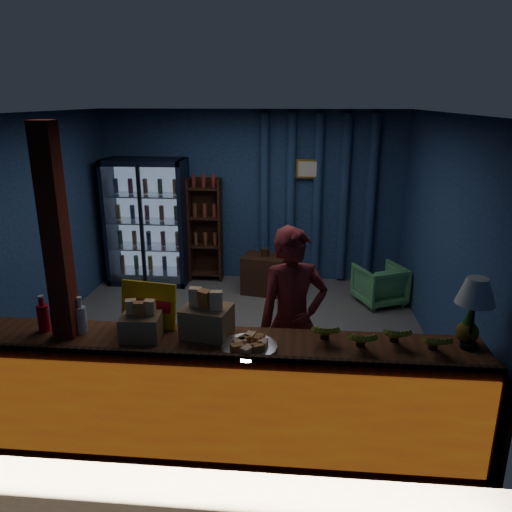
# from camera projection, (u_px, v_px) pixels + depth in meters

# --- Properties ---
(ground) EXTENTS (4.60, 4.60, 0.00)m
(ground) POSITION_uv_depth(u_px,v_px,m) (233.00, 339.00, 5.96)
(ground) COLOR #515154
(ground) RESTS_ON ground
(room_walls) EXTENTS (4.60, 4.60, 4.60)m
(room_walls) POSITION_uv_depth(u_px,v_px,m) (231.00, 210.00, 5.48)
(room_walls) COLOR navy
(room_walls) RESTS_ON ground
(counter) EXTENTS (4.40, 0.57, 0.99)m
(counter) POSITION_uv_depth(u_px,v_px,m) (200.00, 394.00, 4.00)
(counter) COLOR brown
(counter) RESTS_ON ground
(support_post) EXTENTS (0.16, 0.16, 2.60)m
(support_post) POSITION_uv_depth(u_px,v_px,m) (63.00, 294.00, 3.85)
(support_post) COLOR maroon
(support_post) RESTS_ON ground
(beverage_cooler) EXTENTS (1.20, 0.62, 1.90)m
(beverage_cooler) POSITION_uv_depth(u_px,v_px,m) (149.00, 222.00, 7.63)
(beverage_cooler) COLOR black
(beverage_cooler) RESTS_ON ground
(bottle_shelf) EXTENTS (0.50, 0.28, 1.60)m
(bottle_shelf) POSITION_uv_depth(u_px,v_px,m) (206.00, 230.00, 7.73)
(bottle_shelf) COLOR #352011
(bottle_shelf) RESTS_ON ground
(curtain_folds) EXTENTS (1.74, 0.14, 2.50)m
(curtain_folds) POSITION_uv_depth(u_px,v_px,m) (317.00, 199.00, 7.51)
(curtain_folds) COLOR navy
(curtain_folds) RESTS_ON room_walls
(framed_picture) EXTENTS (0.36, 0.04, 0.28)m
(framed_picture) POSITION_uv_depth(u_px,v_px,m) (308.00, 169.00, 7.34)
(framed_picture) COLOR gold
(framed_picture) RESTS_ON room_walls
(shopkeeper) EXTENTS (0.72, 0.58, 1.71)m
(shopkeeper) POSITION_uv_depth(u_px,v_px,m) (293.00, 321.00, 4.42)
(shopkeeper) COLOR maroon
(shopkeeper) RESTS_ON ground
(green_chair) EXTENTS (0.79, 0.80, 0.56)m
(green_chair) POSITION_uv_depth(u_px,v_px,m) (380.00, 284.00, 6.92)
(green_chair) COLOR #50A161
(green_chair) RESTS_ON ground
(side_table) EXTENTS (0.69, 0.56, 0.67)m
(side_table) POSITION_uv_depth(u_px,v_px,m) (265.00, 274.00, 7.31)
(side_table) COLOR #352011
(side_table) RESTS_ON ground
(yellow_sign) EXTENTS (0.48, 0.17, 0.38)m
(yellow_sign) POSITION_uv_depth(u_px,v_px,m) (148.00, 305.00, 4.06)
(yellow_sign) COLOR gold
(yellow_sign) RESTS_ON counter
(soda_bottles) EXTENTS (0.41, 0.17, 0.30)m
(soda_bottles) POSITION_uv_depth(u_px,v_px,m) (60.00, 319.00, 3.95)
(soda_bottles) COLOR red
(soda_bottles) RESTS_ON counter
(snack_box_left) EXTENTS (0.42, 0.36, 0.39)m
(snack_box_left) POSITION_uv_depth(u_px,v_px,m) (207.00, 319.00, 3.92)
(snack_box_left) COLOR #9F824D
(snack_box_left) RESTS_ON counter
(snack_box_centre) EXTENTS (0.31, 0.26, 0.32)m
(snack_box_centre) POSITION_uv_depth(u_px,v_px,m) (141.00, 325.00, 3.87)
(snack_box_centre) COLOR #9F824D
(snack_box_centre) RESTS_ON counter
(pastry_tray) EXTENTS (0.43, 0.43, 0.07)m
(pastry_tray) POSITION_uv_depth(u_px,v_px,m) (249.00, 345.00, 3.74)
(pastry_tray) COLOR silver
(pastry_tray) RESTS_ON counter
(banana_bunches) EXTENTS (1.04, 0.30, 0.17)m
(banana_bunches) POSITION_uv_depth(u_px,v_px,m) (379.00, 336.00, 3.75)
(banana_bunches) COLOR gold
(banana_bunches) RESTS_ON counter
(table_lamp) EXTENTS (0.28, 0.28, 0.56)m
(table_lamp) POSITION_uv_depth(u_px,v_px,m) (476.00, 294.00, 3.62)
(table_lamp) COLOR black
(table_lamp) RESTS_ON counter
(pineapple) EXTENTS (0.17, 0.17, 0.30)m
(pineapple) POSITION_uv_depth(u_px,v_px,m) (467.00, 329.00, 3.78)
(pineapple) COLOR olive
(pineapple) RESTS_ON counter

